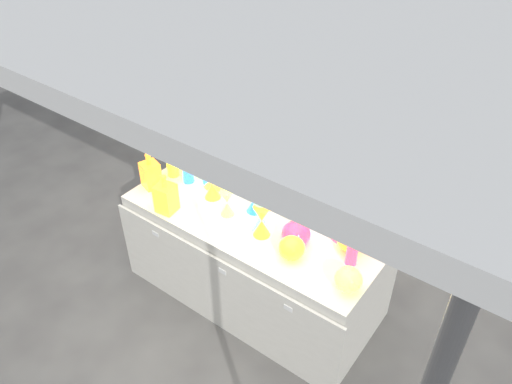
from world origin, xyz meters
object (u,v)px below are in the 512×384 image
Objects in this scene: display_table at (255,256)px; decanter_0 at (165,193)px; globe_0 at (292,249)px; cardboard_box_closed at (385,180)px; lampshade_0 at (216,170)px; hourglass_0 at (262,221)px; bottle_0 at (195,153)px.

decanter_0 is (-0.52, -0.30, 0.52)m from display_table.
display_table is 0.63m from globe_0.
display_table is 0.80m from decanter_0.
decanter_0 is (-0.81, -1.94, 0.67)m from cardboard_box_closed.
decanter_0 is 0.44m from lampshade_0.
hourglass_0 reaches higher than globe_0.
bottle_0 reaches higher than cardboard_box_closed.
hourglass_0 is at bearing 7.82° from decanter_0.
globe_0 is (0.13, -1.81, 0.59)m from cardboard_box_closed.
globe_0 is at bearing -12.34° from hourglass_0.
cardboard_box_closed is (0.28, 1.63, -0.15)m from display_table.
display_table is 6.26× the size of decanter_0.
display_table is 0.52m from hourglass_0.
decanter_0 is at bearing -70.20° from bottle_0.
lampshade_0 reaches higher than cardboard_box_closed.
lampshade_0 is (-0.73, -1.50, 0.64)m from cardboard_box_closed.
cardboard_box_closed is at bearing 55.68° from bottle_0.
decanter_0 is at bearing -149.96° from display_table.
globe_0 is (0.27, -0.06, -0.05)m from hourglass_0.
decanter_0 is 1.82× the size of globe_0.
globe_0 is at bearing -10.64° from lampshade_0.
display_table is at bearing -15.35° from bottle_0.
globe_0 is 0.91m from lampshade_0.
display_table is 6.41× the size of bottle_0.
display_table is 11.38× the size of globe_0.
globe_0 is at bearing -18.55° from bottle_0.
bottle_0 reaches higher than lampshade_0.
hourglass_0 is at bearing -40.55° from display_table.
display_table is 8.13× the size of hourglass_0.
hourglass_0 is at bearing 167.66° from globe_0.
cardboard_box_closed is 1.87m from bottle_0.
display_table is 0.89m from bottle_0.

